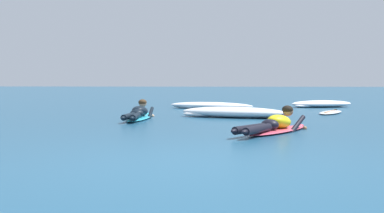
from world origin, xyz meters
name	(u,v)px	position (x,y,z in m)	size (l,w,h in m)	color
ground_plane	(216,110)	(0.00, 10.00, 0.00)	(120.00, 120.00, 0.00)	navy
surfer_near	(275,125)	(1.29, 3.37, 0.14)	(1.72, 2.41, 0.55)	#E54C66
surfer_far	(139,114)	(-1.87, 6.10, 0.14)	(0.53, 2.69, 0.53)	#2DB2D1
drifting_surfboard	(331,112)	(3.49, 8.65, 0.03)	(1.24, 1.87, 0.16)	silver
whitewater_front	(233,113)	(0.54, 6.83, 0.13)	(2.94, 1.44, 0.29)	white
whitewater_mid_left	(321,104)	(3.87, 11.90, 0.12)	(2.53, 1.59, 0.25)	white
whitewater_mid_right	(211,106)	(-0.21, 10.52, 0.11)	(3.11, 1.64, 0.24)	white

